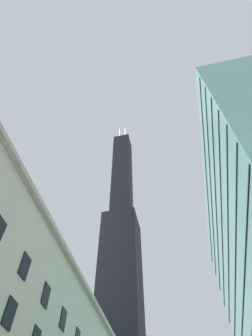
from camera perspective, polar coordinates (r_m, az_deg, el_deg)
name	(u,v)px	position (r m, az deg, el deg)	size (l,w,h in m)	color
dark_skyscraper	(120,303)	(118.53, -1.18, -24.96)	(22.46, 22.46, 188.46)	black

